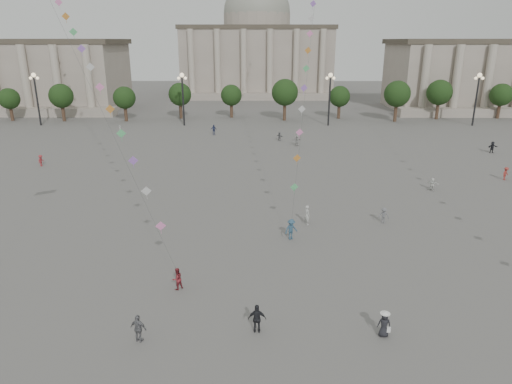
{
  "coord_description": "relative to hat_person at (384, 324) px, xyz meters",
  "views": [
    {
      "loc": [
        0.38,
        -24.54,
        16.84
      ],
      "look_at": [
        0.22,
        12.0,
        4.67
      ],
      "focal_mm": 32.0,
      "sensor_mm": 36.0,
      "label": 1
    }
  ],
  "objects": [
    {
      "name": "person_crowd_6",
      "position": [
        4.65,
        17.86,
        -0.06
      ],
      "size": [
        1.11,
        0.77,
        1.58
      ],
      "primitive_type": "imported",
      "rotation": [
        0.0,
        0.0,
        6.09
      ],
      "color": "slate",
      "rests_on": "ground"
    },
    {
      "name": "ground",
      "position": [
        -7.9,
        1.3,
        -0.85
      ],
      "size": [
        360.0,
        360.0,
        0.0
      ],
      "primitive_type": "plane",
      "color": "#565451",
      "rests_on": "ground"
    },
    {
      "name": "person_crowd_12",
      "position": [
        -3.72,
        56.2,
        -0.11
      ],
      "size": [
        1.31,
        1.26,
        1.48
      ],
      "primitive_type": "imported",
      "rotation": [
        0.0,
        0.0,
        2.39
      ],
      "color": "#595A5D",
      "rests_on": "ground"
    },
    {
      "name": "person_crowd_7",
      "position": [
        13.1,
        28.22,
        -0.1
      ],
      "size": [
        1.34,
        1.26,
        1.5
      ],
      "primitive_type": "imported",
      "rotation": [
        0.0,
        0.0,
        2.42
      ],
      "color": "white",
      "rests_on": "ground"
    },
    {
      "name": "person_crowd_13",
      "position": [
        -2.79,
        17.5,
        0.11
      ],
      "size": [
        0.69,
        0.82,
        1.93
      ],
      "primitive_type": "imported",
      "rotation": [
        0.0,
        0.0,
        1.94
      ],
      "color": "#B9BAB5",
      "rests_on": "ground"
    },
    {
      "name": "person_crowd_8",
      "position": [
        23.88,
        32.36,
        -0.02
      ],
      "size": [
        1.23,
        1.13,
        1.66
      ],
      "primitive_type": "imported",
      "rotation": [
        0.0,
        0.0,
        0.63
      ],
      "color": "maroon",
      "rests_on": "ground"
    },
    {
      "name": "hall_central",
      "position": [
        -7.9,
        130.52,
        13.38
      ],
      "size": [
        48.3,
        34.3,
        35.5
      ],
      "color": "gray",
      "rests_on": "ground"
    },
    {
      "name": "kite_flyer_1",
      "position": [
        -4.57,
        14.03,
        0.09
      ],
      "size": [
        1.41,
        1.19,
        1.9
      ],
      "primitive_type": "imported",
      "rotation": [
        0.0,
        0.0,
        0.48
      ],
      "color": "#2D4D66",
      "rests_on": "ground"
    },
    {
      "name": "lamp_post_mid_west",
      "position": [
        -22.9,
        71.3,
        6.5
      ],
      "size": [
        2.0,
        0.9,
        10.65
      ],
      "color": "#262628",
      "rests_on": "ground"
    },
    {
      "name": "kite_flyer_0",
      "position": [
        -13.24,
        5.4,
        -0.04
      ],
      "size": [
        1.0,
        0.99,
        1.63
      ],
      "primitive_type": "imported",
      "rotation": [
        0.0,
        0.0,
        3.89
      ],
      "color": "maroon",
      "rests_on": "ground"
    },
    {
      "name": "person_crowd_4",
      "position": [
        -0.99,
        51.91,
        0.09
      ],
      "size": [
        1.81,
        1.3,
        1.89
      ],
      "primitive_type": "imported",
      "rotation": [
        0.0,
        0.0,
        3.62
      ],
      "color": "#AEADAA",
      "rests_on": "ground"
    },
    {
      "name": "person_crowd_2",
      "position": [
        -38.04,
        38.77,
        -0.05
      ],
      "size": [
        0.83,
        1.16,
        1.62
      ],
      "primitive_type": "imported",
      "rotation": [
        0.0,
        0.0,
        1.33
      ],
      "color": "#9F2B30",
      "rests_on": "ground"
    },
    {
      "name": "tourist_1",
      "position": [
        -7.56,
        0.37,
        0.08
      ],
      "size": [
        1.1,
        0.49,
        1.86
      ],
      "primitive_type": "imported",
      "rotation": [
        0.0,
        0.0,
        3.11
      ],
      "color": "black",
      "rests_on": "ground"
    },
    {
      "name": "tourist_3",
      "position": [
        -14.49,
        -0.56,
        0.02
      ],
      "size": [
        1.11,
        0.72,
        1.76
      ],
      "primitive_type": "imported",
      "rotation": [
        0.0,
        0.0,
        2.84
      ],
      "color": "slate",
      "rests_on": "ground"
    },
    {
      "name": "lamp_post_far_west",
      "position": [
        -52.9,
        71.3,
        6.5
      ],
      "size": [
        2.0,
        0.9,
        10.65
      ],
      "color": "#262628",
      "rests_on": "ground"
    },
    {
      "name": "person_crowd_10",
      "position": [
        -33.34,
        61.22,
        0.03
      ],
      "size": [
        0.63,
        0.75,
        1.76
      ],
      "primitive_type": "imported",
      "rotation": [
        0.0,
        0.0,
        1.95
      ],
      "color": "#B1B1AD",
      "rests_on": "ground"
    },
    {
      "name": "tree_row",
      "position": [
        -7.9,
        79.3,
        4.54
      ],
      "size": [
        137.12,
        5.12,
        8.0
      ],
      "color": "#3C2B1E",
      "rests_on": "ground"
    },
    {
      "name": "person_crowd_0",
      "position": [
        -15.8,
        61.29,
        0.11
      ],
      "size": [
        1.2,
        0.67,
        1.93
      ],
      "primitive_type": "imported",
      "rotation": [
        0.0,
        0.0,
        0.19
      ],
      "color": "navy",
      "rests_on": "ground"
    },
    {
      "name": "person_crowd_9",
      "position": [
        29.33,
        47.06,
        0.06
      ],
      "size": [
        1.77,
        0.89,
        1.83
      ],
      "primitive_type": "imported",
      "rotation": [
        0.0,
        0.0,
        0.21
      ],
      "color": "black",
      "rests_on": "ground"
    },
    {
      "name": "lamp_post_mid_east",
      "position": [
        7.1,
        71.3,
        6.5
      ],
      "size": [
        2.0,
        0.9,
        10.65
      ],
      "color": "#262628",
      "rests_on": "ground"
    },
    {
      "name": "lamp_post_far_east",
      "position": [
        37.1,
        71.3,
        6.5
      ],
      "size": [
        2.0,
        0.9,
        10.65
      ],
      "color": "#262628",
      "rests_on": "ground"
    },
    {
      "name": "hat_person",
      "position": [
        0.0,
        0.0,
        0.0
      ],
      "size": [
        0.82,
        0.6,
        1.69
      ],
      "color": "black",
      "rests_on": "ground"
    }
  ]
}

